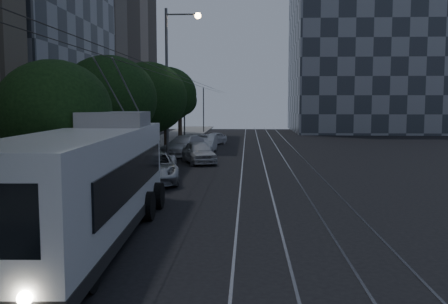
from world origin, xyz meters
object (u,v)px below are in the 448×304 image
at_px(pickup_silver, 153,167).
at_px(car_white_a, 199,152).
at_px(trolleybus, 90,183).
at_px(car_white_c, 206,144).
at_px(streetlamp_far, 173,70).
at_px(car_white_b, 184,146).
at_px(car_white_d, 214,138).

height_order(pickup_silver, car_white_a, pickup_silver).
relative_size(trolleybus, car_white_a, 2.93).
bearing_deg(car_white_c, streetlamp_far, -109.54).
distance_m(car_white_b, car_white_c, 2.92).
bearing_deg(car_white_d, pickup_silver, -70.10).
relative_size(car_white_a, car_white_c, 1.00).
bearing_deg(trolleybus, car_white_b, 88.13).
bearing_deg(pickup_silver, car_white_c, 74.77).
height_order(car_white_b, streetlamp_far, streetlamp_far).
bearing_deg(car_white_d, car_white_a, -66.10).
bearing_deg(car_white_c, car_white_b, -118.51).
bearing_deg(streetlamp_far, car_white_b, 79.27).
distance_m(pickup_silver, car_white_d, 22.95).
relative_size(trolleybus, car_white_b, 2.40).
bearing_deg(car_white_c, trolleybus, -91.30).
bearing_deg(car_white_b, car_white_a, -52.66).
relative_size(pickup_silver, car_white_d, 1.57).
bearing_deg(pickup_silver, streetlamp_far, 82.79).
height_order(pickup_silver, car_white_b, pickup_silver).
xyz_separation_m(pickup_silver, car_white_c, (1.46, 15.42, -0.06)).
height_order(pickup_silver, car_white_c, pickup_silver).
bearing_deg(pickup_silver, car_white_a, 69.06).
xyz_separation_m(trolleybus, car_white_b, (-0.20, 23.82, -0.98)).
bearing_deg(car_white_a, car_white_b, 90.11).
distance_m(trolleybus, car_white_b, 23.84).
relative_size(car_white_a, streetlamp_far, 0.41).
distance_m(car_white_a, car_white_b, 5.00).
bearing_deg(car_white_c, car_white_a, -87.43).
distance_m(car_white_a, streetlamp_far, 6.45).
height_order(car_white_d, streetlamp_far, streetlamp_far).
xyz_separation_m(pickup_silver, car_white_a, (1.60, 8.16, -0.04)).
bearing_deg(car_white_a, pickup_silver, -119.66).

